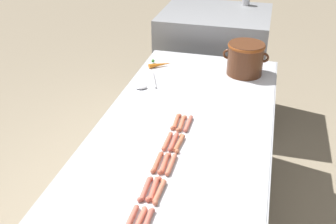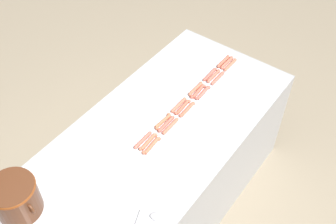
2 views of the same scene
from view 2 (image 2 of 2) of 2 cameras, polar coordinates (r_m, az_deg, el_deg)
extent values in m
plane|color=gray|center=(3.18, -2.05, -13.12)|extent=(20.00, 20.00, 0.00)
cube|color=#ADAFB5|center=(2.83, -2.27, -8.99)|extent=(0.92, 2.09, 0.82)
cube|color=silver|center=(2.50, -2.55, -3.70)|extent=(0.90, 2.05, 0.00)
cylinder|color=#D36F52|center=(2.99, 8.56, 6.45)|extent=(0.02, 0.14, 0.02)
sphere|color=#D36F52|center=(3.04, 9.20, 7.11)|extent=(0.02, 0.02, 0.02)
sphere|color=#D36F52|center=(2.94, 7.90, 5.77)|extent=(0.02, 0.02, 0.02)
cylinder|color=#D06956|center=(2.87, 6.86, 4.65)|extent=(0.02, 0.14, 0.02)
sphere|color=#D06956|center=(2.92, 7.56, 5.36)|extent=(0.02, 0.02, 0.02)
sphere|color=#D06956|center=(2.83, 6.14, 3.91)|extent=(0.02, 0.02, 0.02)
cylinder|color=#CA6654|center=(2.76, 4.83, 2.65)|extent=(0.03, 0.14, 0.02)
sphere|color=#CA6654|center=(2.80, 5.65, 3.40)|extent=(0.02, 0.02, 0.02)
sphere|color=#CA6654|center=(2.72, 4.00, 1.88)|extent=(0.02, 0.02, 0.02)
cylinder|color=#CA684C|center=(2.64, 2.64, 0.35)|extent=(0.03, 0.14, 0.02)
sphere|color=#CA684C|center=(2.68, 3.50, 1.18)|extent=(0.02, 0.02, 0.02)
sphere|color=#CA684C|center=(2.61, 1.76, -0.50)|extent=(0.02, 0.02, 0.02)
cylinder|color=#D76C51|center=(2.55, 0.34, -1.95)|extent=(0.02, 0.14, 0.02)
sphere|color=#D76C51|center=(2.58, 1.23, -1.04)|extent=(0.02, 0.02, 0.02)
sphere|color=#D76C51|center=(2.51, -0.57, -2.88)|extent=(0.02, 0.02, 0.02)
cylinder|color=#D36C4C|center=(2.45, -2.28, -4.64)|extent=(0.03, 0.14, 0.02)
sphere|color=#D36C4C|center=(2.48, -1.23, -3.71)|extent=(0.02, 0.02, 0.02)
sphere|color=#D36C4C|center=(2.42, -3.35, -5.59)|extent=(0.02, 0.02, 0.02)
cylinder|color=#D76C55|center=(3.00, 8.10, 6.74)|extent=(0.03, 0.14, 0.02)
sphere|color=#D76C55|center=(3.05, 8.71, 7.40)|extent=(0.02, 0.02, 0.02)
sphere|color=#D76C55|center=(2.96, 7.46, 6.05)|extent=(0.02, 0.02, 0.02)
cylinder|color=#D56C55|center=(2.89, 6.28, 4.94)|extent=(0.03, 0.14, 0.02)
sphere|color=#D56C55|center=(2.93, 6.97, 5.65)|extent=(0.02, 0.02, 0.02)
sphere|color=#D56C55|center=(2.84, 5.57, 4.20)|extent=(0.02, 0.02, 0.02)
cylinder|color=#D7644F|center=(2.76, 4.15, 2.84)|extent=(0.03, 0.14, 0.02)
sphere|color=#D7644F|center=(2.80, 5.00, 3.57)|extent=(0.02, 0.02, 0.02)
sphere|color=#D7644F|center=(2.73, 3.28, 2.09)|extent=(0.02, 0.02, 0.02)
cylinder|color=#CF654C|center=(2.66, 2.01, 0.67)|extent=(0.03, 0.14, 0.02)
sphere|color=#CF654C|center=(2.69, 2.91, 1.47)|extent=(0.02, 0.02, 0.02)
sphere|color=#CF654C|center=(2.62, 1.09, -0.15)|extent=(0.02, 0.02, 0.02)
cylinder|color=#D06553|center=(2.56, -0.25, -1.67)|extent=(0.02, 0.14, 0.02)
sphere|color=#D06553|center=(2.59, 0.66, -0.77)|extent=(0.02, 0.02, 0.02)
sphere|color=#D06553|center=(2.52, -1.18, -2.59)|extent=(0.02, 0.02, 0.02)
cylinder|color=#CB7051|center=(2.47, -2.74, -4.12)|extent=(0.03, 0.14, 0.02)
sphere|color=#CB7051|center=(2.50, -1.70, -3.20)|extent=(0.02, 0.02, 0.02)
sphere|color=#CB7051|center=(2.44, -3.81, -5.06)|extent=(0.02, 0.02, 0.02)
cylinder|color=#CC674E|center=(3.01, 7.61, 6.90)|extent=(0.03, 0.14, 0.02)
sphere|color=#CC674E|center=(3.06, 8.25, 7.56)|extent=(0.02, 0.02, 0.02)
sphere|color=#CC674E|center=(2.96, 6.95, 6.23)|extent=(0.02, 0.02, 0.02)
cylinder|color=#CA6555|center=(2.90, 5.79, 5.18)|extent=(0.03, 0.14, 0.02)
sphere|color=#CA6555|center=(2.94, 6.54, 5.86)|extent=(0.02, 0.02, 0.02)
sphere|color=#CA6555|center=(2.85, 5.03, 4.47)|extent=(0.02, 0.02, 0.02)
cylinder|color=#CB7154|center=(2.78, 3.81, 3.21)|extent=(0.03, 0.14, 0.02)
sphere|color=#CB7154|center=(2.82, 4.54, 3.99)|extent=(0.02, 0.02, 0.02)
sphere|color=#CB7154|center=(2.74, 3.05, 2.41)|extent=(0.02, 0.02, 0.02)
cylinder|color=#D87155|center=(2.67, 1.48, 0.98)|extent=(0.02, 0.14, 0.02)
sphere|color=#D87155|center=(2.71, 2.33, 1.80)|extent=(0.02, 0.02, 0.02)
sphere|color=#D87155|center=(2.63, 0.61, 0.13)|extent=(0.02, 0.02, 0.02)
cylinder|color=#CF714C|center=(2.57, -0.72, -1.29)|extent=(0.03, 0.14, 0.02)
sphere|color=#CF714C|center=(2.61, 0.09, -0.35)|extent=(0.02, 0.02, 0.02)
sphere|color=#CF714C|center=(2.54, -1.55, -2.25)|extent=(0.02, 0.02, 0.02)
cylinder|color=#D06855|center=(2.48, -3.48, -3.87)|extent=(0.02, 0.14, 0.02)
sphere|color=#D06855|center=(2.51, -2.50, -2.92)|extent=(0.02, 0.02, 0.02)
sphere|color=#D06855|center=(2.45, -4.48, -4.85)|extent=(0.02, 0.02, 0.02)
cylinder|color=#562D19|center=(2.27, -20.19, -11.03)|extent=(0.23, 0.23, 0.21)
torus|color=brown|center=(2.20, -20.81, -9.73)|extent=(0.24, 0.24, 0.03)
torus|color=#562D19|center=(2.19, -18.41, -12.43)|extent=(0.07, 0.02, 0.07)
torus|color=#562D19|center=(2.32, -22.12, -9.13)|extent=(0.07, 0.02, 0.07)
ellipsoid|color=#B7B7BC|center=(2.20, -1.59, -14.14)|extent=(0.08, 0.07, 0.02)
camera|label=1|loc=(3.34, 12.81, 32.20)|focal=42.75mm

